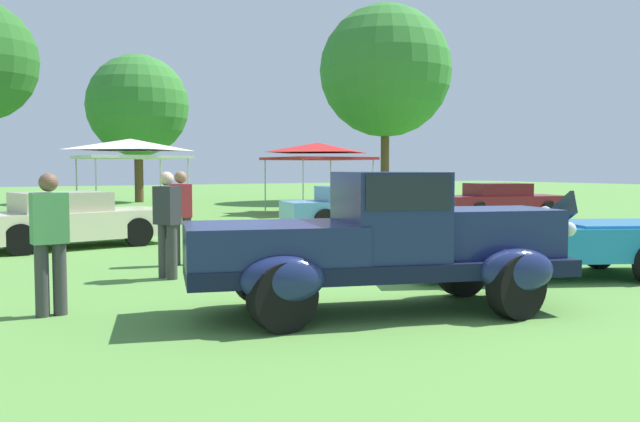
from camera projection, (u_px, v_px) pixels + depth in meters
ground_plane at (404, 305)px, 8.57m from camera, size 120.00×120.00×0.00m
feature_pickup_truck at (381, 241)px, 8.11m from camera, size 4.82×2.83×1.70m
neighbor_convertible at (549, 241)px, 10.80m from camera, size 4.84×3.49×1.40m
show_car_cream at (68, 220)px, 14.70m from camera, size 4.38×2.32×1.22m
show_car_skyblue at (358, 208)px, 19.29m from camera, size 4.58×2.64×1.22m
show_car_burgundy at (501, 201)px, 22.91m from camera, size 4.59×2.72×1.22m
spectator_near_truck at (167, 221)px, 10.54m from camera, size 0.38×0.46×1.69m
spectator_between_cars at (50, 239)px, 7.89m from camera, size 0.41×0.26×1.69m
spectator_far_side at (181, 214)px, 12.04m from camera, size 0.46×0.37×1.69m
canopy_tent_center_field at (131, 147)px, 22.31m from camera, size 3.25×3.25×2.71m
canopy_tent_right_field at (318, 150)px, 25.75m from camera, size 3.37×3.37×2.71m
treeline_center at (138, 106)px, 33.77m from camera, size 5.10×5.10×7.42m
treeline_mid_right at (385, 71)px, 34.54m from camera, size 6.78×6.78×10.12m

